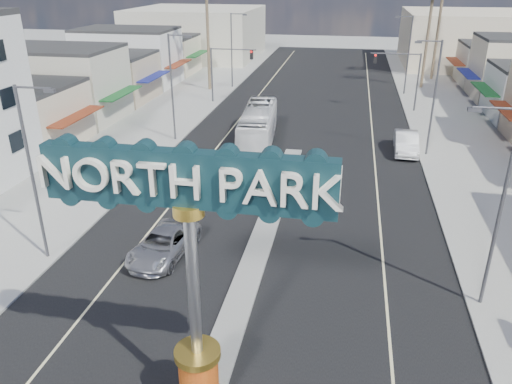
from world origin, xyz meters
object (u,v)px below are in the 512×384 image
at_px(suv_left, 164,244).
at_px(traffic_signal_left, 227,64).
at_px(streetlight_r_mid, 433,93).
at_px(gateway_sign, 192,261).
at_px(traffic_signal_right, 401,70).
at_px(streetlight_l_near, 34,167).
at_px(streetlight_r_far, 407,51).
at_px(streetlight_l_mid, 173,83).
at_px(car_parked_right, 406,143).
at_px(city_bus, 258,125).
at_px(streetlight_l_far, 233,47).
at_px(streetlight_r_near, 498,201).

bearing_deg(suv_left, traffic_signal_left, 104.39).
bearing_deg(streetlight_r_mid, gateway_sign, -110.42).
bearing_deg(traffic_signal_right, suv_left, -113.07).
relative_size(streetlight_l_near, streetlight_r_far, 1.00).
height_order(gateway_sign, streetlight_l_mid, gateway_sign).
bearing_deg(streetlight_l_mid, car_parked_right, 1.21).
relative_size(traffic_signal_left, city_bus, 0.55).
height_order(streetlight_l_mid, streetlight_r_far, same).
xyz_separation_m(traffic_signal_left, streetlight_l_far, (-1.25, 8.01, 0.79)).
bearing_deg(traffic_signal_right, city_bus, -133.60).
xyz_separation_m(streetlight_l_near, streetlight_l_mid, (0.00, 20.00, 0.00)).
xyz_separation_m(traffic_signal_left, traffic_signal_right, (18.37, 0.00, 0.00)).
bearing_deg(streetlight_r_near, streetlight_l_near, 180.00).
distance_m(streetlight_l_mid, city_bus, 7.97).
xyz_separation_m(streetlight_l_far, city_bus, (7.09, -21.16, -3.55)).
distance_m(streetlight_l_mid, streetlight_r_near, 28.90).
bearing_deg(streetlight_l_far, streetlight_r_mid, -46.52).
bearing_deg(suv_left, car_parked_right, 60.89).
bearing_deg(streetlight_r_mid, streetlight_l_far, 133.48).
xyz_separation_m(gateway_sign, streetlight_r_far, (10.43, 50.02, -0.86)).
relative_size(streetlight_l_near, streetlight_r_mid, 1.00).
xyz_separation_m(suv_left, car_parked_right, (13.73, 19.08, 0.13)).
distance_m(traffic_signal_right, city_bus, 18.38).
relative_size(gateway_sign, streetlight_r_mid, 1.02).
relative_size(traffic_signal_left, car_parked_right, 1.17).
height_order(gateway_sign, streetlight_l_far, gateway_sign).
relative_size(streetlight_r_mid, streetlight_r_far, 1.00).
xyz_separation_m(streetlight_r_near, car_parked_right, (-1.43, 20.41, -4.22)).
bearing_deg(streetlight_l_near, streetlight_l_mid, 90.00).
xyz_separation_m(traffic_signal_right, suv_left, (-13.92, -32.67, -3.56)).
distance_m(streetlight_r_mid, suv_left, 24.45).
xyz_separation_m(gateway_sign, suv_left, (-4.73, 9.35, -5.22)).
height_order(streetlight_l_mid, streetlight_l_far, same).
bearing_deg(city_bus, suv_left, -98.96).
relative_size(streetlight_r_near, streetlight_r_far, 1.00).
xyz_separation_m(streetlight_r_near, suv_left, (-15.16, 1.33, -4.36)).
bearing_deg(streetlight_r_far, streetlight_l_far, 180.00).
height_order(streetlight_l_mid, streetlight_r_mid, same).
xyz_separation_m(traffic_signal_right, streetlight_l_near, (-19.62, -33.99, 0.79)).
xyz_separation_m(car_parked_right, city_bus, (-12.35, 0.43, 0.67)).
distance_m(traffic_signal_right, car_parked_right, 14.01).
xyz_separation_m(streetlight_l_near, city_bus, (7.09, 20.84, -3.55)).
xyz_separation_m(gateway_sign, car_parked_right, (9.00, 28.43, -5.08)).
bearing_deg(traffic_signal_left, streetlight_l_far, 98.86).
relative_size(traffic_signal_right, streetlight_l_near, 0.67).
bearing_deg(traffic_signal_right, streetlight_l_mid, -144.50).
relative_size(streetlight_l_mid, car_parked_right, 1.76).
bearing_deg(streetlight_r_near, suv_left, 175.00).
xyz_separation_m(traffic_signal_right, streetlight_l_far, (-19.62, 8.01, 0.79)).
xyz_separation_m(streetlight_r_far, car_parked_right, (-1.43, -21.59, -4.22)).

